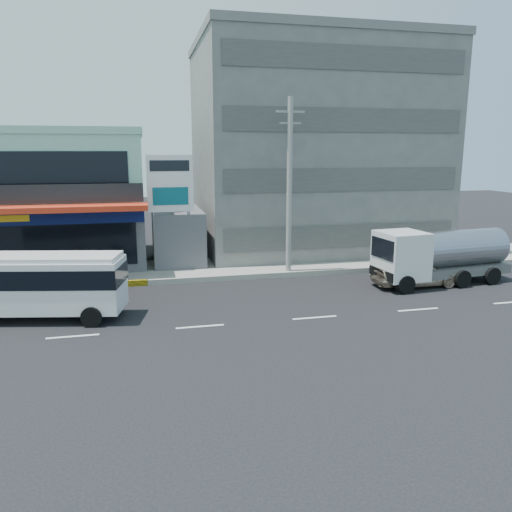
{
  "coord_description": "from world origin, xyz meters",
  "views": [
    {
      "loc": [
        -2.13,
        -19.58,
        7.15
      ],
      "look_at": [
        3.09,
        3.1,
        2.2
      ],
      "focal_mm": 35.0,
      "sensor_mm": 36.0,
      "label": 1
    }
  ],
  "objects": [
    {
      "name": "gap_structure",
      "position": [
        0.0,
        12.0,
        1.75
      ],
      "size": [
        3.0,
        6.0,
        3.5
      ],
      "primitive_type": "cube",
      "color": "#404045",
      "rests_on": "ground"
    },
    {
      "name": "minibus",
      "position": [
        -6.39,
        2.47,
        1.69
      ],
      "size": [
        7.05,
        3.48,
        2.83
      ],
      "color": "silver",
      "rests_on": "ground"
    },
    {
      "name": "tanker_truck",
      "position": [
        13.33,
        3.85,
        1.61
      ],
      "size": [
        7.8,
        3.14,
        3.0
      ],
      "color": "silver",
      "rests_on": "ground"
    },
    {
      "name": "shop_building",
      "position": [
        -8.0,
        13.95,
        4.0
      ],
      "size": [
        12.4,
        11.7,
        8.0
      ],
      "color": "#404045",
      "rests_on": "ground"
    },
    {
      "name": "billboard",
      "position": [
        -0.5,
        9.2,
        4.93
      ],
      "size": [
        2.6,
        0.18,
        6.9
      ],
      "color": "gray",
      "rests_on": "ground"
    },
    {
      "name": "concrete_building",
      "position": [
        10.0,
        15.0,
        7.0
      ],
      "size": [
        16.0,
        12.0,
        14.0
      ],
      "primitive_type": "cube",
      "color": "gray",
      "rests_on": "ground"
    },
    {
      "name": "sedan",
      "position": [
        11.98,
        3.71,
        0.79
      ],
      "size": [
        4.64,
        1.89,
        1.58
      ],
      "primitive_type": "imported",
      "rotation": [
        0.0,
        0.0,
        1.56
      ],
      "color": "#C1AD94",
      "rests_on": "ground"
    },
    {
      "name": "satellite_dish",
      "position": [
        0.0,
        11.0,
        3.58
      ],
      "size": [
        1.5,
        1.5,
        0.15
      ],
      "primitive_type": "cylinder",
      "color": "slate",
      "rests_on": "gap_structure"
    },
    {
      "name": "motorcycle_rider",
      "position": [
        -6.12,
        5.35,
        0.65
      ],
      "size": [
        1.62,
        1.09,
        1.97
      ],
      "color": "#58110C",
      "rests_on": "ground"
    },
    {
      "name": "sidewalk",
      "position": [
        5.0,
        9.5,
        0.15
      ],
      "size": [
        70.0,
        5.0,
        0.3
      ],
      "primitive_type": "cube",
      "color": "gray",
      "rests_on": "ground"
    },
    {
      "name": "ground",
      "position": [
        0.0,
        0.0,
        0.0
      ],
      "size": [
        120.0,
        120.0,
        0.0
      ],
      "primitive_type": "plane",
      "color": "black",
      "rests_on": "ground"
    },
    {
      "name": "utility_pole_near",
      "position": [
        6.0,
        7.4,
        5.15
      ],
      "size": [
        1.6,
        0.3,
        10.0
      ],
      "color": "#999993",
      "rests_on": "ground"
    }
  ]
}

